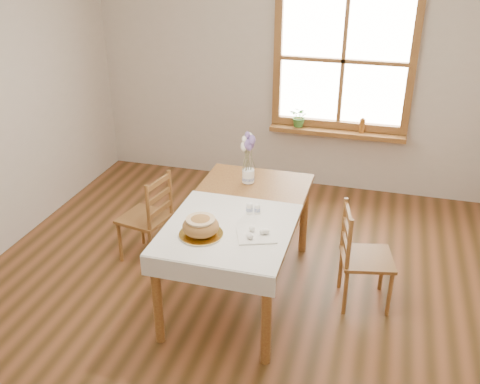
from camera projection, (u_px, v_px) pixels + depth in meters
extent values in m
plane|color=brown|center=(230.00, 312.00, 4.16)|extent=(5.00, 5.00, 0.00)
cube|color=beige|center=(296.00, 71.00, 5.74)|extent=(4.50, 0.10, 2.60)
cube|color=olive|center=(338.00, 124.00, 5.82)|extent=(1.46, 0.08, 0.08)
cube|color=olive|center=(278.00, 57.00, 5.69)|extent=(0.08, 0.08, 1.30)
cube|color=olive|center=(413.00, 65.00, 5.35)|extent=(0.08, 0.08, 1.30)
cube|color=olive|center=(343.00, 61.00, 5.52)|extent=(0.04, 0.06, 1.30)
cube|color=olive|center=(343.00, 61.00, 5.52)|extent=(1.30, 0.06, 0.04)
cube|color=white|center=(344.00, 60.00, 5.54)|extent=(1.30, 0.01, 1.30)
cube|color=olive|center=(337.00, 132.00, 5.80)|extent=(1.46, 0.20, 0.05)
cube|color=olive|center=(240.00, 212.00, 4.10)|extent=(0.90, 1.60, 0.05)
cylinder|color=olive|center=(157.00, 301.00, 3.72)|extent=(0.07, 0.07, 0.70)
cylinder|color=olive|center=(266.00, 321.00, 3.53)|extent=(0.07, 0.07, 0.70)
cylinder|color=olive|center=(221.00, 206.00, 5.00)|extent=(0.07, 0.07, 0.70)
cylinder|color=olive|center=(304.00, 217.00, 4.81)|extent=(0.07, 0.07, 0.70)
cube|color=white|center=(228.00, 228.00, 3.82)|extent=(0.91, 0.99, 0.01)
cylinder|color=white|center=(201.00, 234.00, 3.72)|extent=(0.39, 0.39, 0.02)
ellipsoid|color=#AF833E|center=(201.00, 225.00, 3.69)|extent=(0.26, 0.26, 0.14)
cube|color=white|center=(256.00, 236.00, 3.71)|extent=(0.32, 0.30, 0.01)
cylinder|color=white|center=(249.00, 208.00, 3.99)|extent=(0.05, 0.05, 0.10)
cylinder|color=white|center=(257.00, 209.00, 3.99)|extent=(0.05, 0.05, 0.09)
cylinder|color=white|center=(248.00, 177.00, 4.49)|extent=(0.13, 0.13, 0.11)
imported|color=#407E32|center=(300.00, 119.00, 5.86)|extent=(0.27, 0.28, 0.17)
cylinder|color=#95541B|center=(362.00, 125.00, 5.69)|extent=(0.07, 0.07, 0.16)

